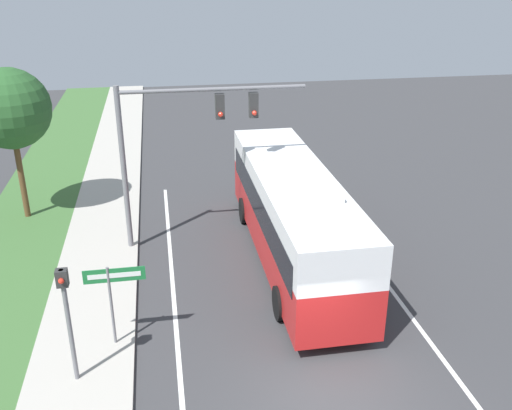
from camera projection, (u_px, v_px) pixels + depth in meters
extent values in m
plane|color=#38383A|center=(326.00, 396.00, 14.42)|extent=(80.00, 80.00, 0.00)
cube|color=silver|center=(458.00, 379.00, 14.99)|extent=(0.14, 30.00, 0.01)
cube|color=red|center=(292.00, 230.00, 20.52)|extent=(2.54, 11.50, 1.64)
cube|color=white|center=(293.00, 191.00, 19.93)|extent=(2.54, 11.50, 1.34)
cube|color=black|center=(293.00, 204.00, 20.11)|extent=(2.58, 10.58, 1.01)
cube|color=white|center=(300.00, 179.00, 18.84)|extent=(1.78, 4.02, 0.24)
cylinder|color=black|center=(244.00, 210.00, 23.82)|extent=(0.28, 1.07, 1.07)
cylinder|color=black|center=(300.00, 206.00, 24.21)|extent=(0.28, 1.07, 1.07)
cylinder|color=black|center=(280.00, 303.00, 17.37)|extent=(0.28, 1.07, 1.07)
cylinder|color=black|center=(356.00, 296.00, 17.75)|extent=(0.28, 1.07, 1.07)
cylinder|color=slate|center=(124.00, 172.00, 20.63)|extent=(0.20, 0.20, 6.23)
cylinder|color=slate|center=(213.00, 89.00, 20.03)|extent=(6.65, 0.14, 0.14)
cube|color=#2D2D2D|center=(220.00, 106.00, 20.31)|extent=(0.32, 0.28, 0.90)
sphere|color=red|center=(221.00, 114.00, 20.24)|extent=(0.18, 0.18, 0.18)
cube|color=#2D2D2D|center=(254.00, 105.00, 20.50)|extent=(0.32, 0.28, 0.90)
sphere|color=red|center=(254.00, 113.00, 20.44)|extent=(0.18, 0.18, 0.18)
cylinder|color=slate|center=(70.00, 328.00, 14.25)|extent=(0.12, 0.12, 3.34)
cube|color=#2D2D2D|center=(62.00, 278.00, 13.68)|extent=(0.28, 0.24, 0.44)
sphere|color=red|center=(61.00, 281.00, 13.54)|extent=(0.14, 0.14, 0.14)
cylinder|color=slate|center=(112.00, 308.00, 15.80)|extent=(0.08, 0.08, 2.55)
cube|color=#196B33|center=(114.00, 275.00, 15.43)|extent=(1.66, 0.03, 0.41)
cube|color=white|center=(114.00, 276.00, 15.41)|extent=(1.41, 0.01, 0.14)
cylinder|color=brown|center=(21.00, 175.00, 23.66)|extent=(0.24, 0.24, 3.69)
sphere|color=#285628|center=(10.00, 109.00, 22.55)|extent=(3.23, 3.23, 3.23)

